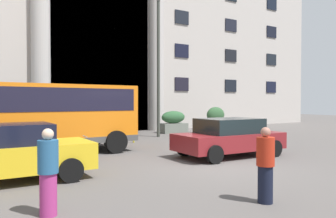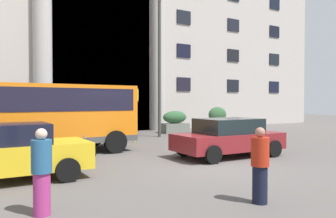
{
  "view_description": "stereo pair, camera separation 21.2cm",
  "coord_description": "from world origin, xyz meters",
  "views": [
    {
      "loc": [
        -6.89,
        -7.89,
        2.05
      ],
      "look_at": [
        1.06,
        4.76,
        1.71
      ],
      "focal_mm": 35.71,
      "sensor_mm": 36.0,
      "label": 1
    },
    {
      "loc": [
        -6.7,
        -8.0,
        2.05
      ],
      "look_at": [
        1.06,
        4.76,
        1.71
      ],
      "focal_mm": 35.71,
      "sensor_mm": 36.0,
      "label": 2
    }
  ],
  "objects": [
    {
      "name": "ground_plane",
      "position": [
        0.0,
        0.0,
        -0.06
      ],
      "size": [
        80.0,
        64.0,
        0.12
      ],
      "primitive_type": "cube",
      "color": "#554F4D"
    },
    {
      "name": "orange_minibus",
      "position": [
        -3.97,
        5.5,
        1.61
      ],
      "size": [
        6.65,
        2.92,
        2.69
      ],
      "rotation": [
        0.0,
        0.0,
        0.03
      ],
      "color": "orange",
      "rests_on": "ground_plane"
    },
    {
      "name": "hedge_planter_west",
      "position": [
        5.01,
        10.39,
        0.69
      ],
      "size": [
        1.81,
        0.87,
        1.42
      ],
      "color": "slate",
      "rests_on": "ground_plane"
    },
    {
      "name": "white_taxi_kerbside",
      "position": [
        1.63,
        1.39,
        0.72
      ],
      "size": [
        4.15,
        2.15,
        1.42
      ],
      "rotation": [
        0.0,
        0.0,
        -0.04
      ],
      "color": "maroon",
      "rests_on": "ground_plane"
    },
    {
      "name": "pedestrian_woman_dark_dress",
      "position": [
        -5.55,
        -1.74,
        0.78
      ],
      "size": [
        0.36,
        0.36,
        1.57
      ],
      "rotation": [
        0.0,
        0.0,
        3.23
      ],
      "color": "#A22E72",
      "rests_on": "ground_plane"
    },
    {
      "name": "scooter_by_planter",
      "position": [
        -3.97,
        3.08,
        0.46
      ],
      "size": [
        2.07,
        0.55,
        0.89
      ],
      "rotation": [
        0.0,
        0.0,
        -0.08
      ],
      "color": "black",
      "rests_on": "ground_plane"
    },
    {
      "name": "hedge_planter_entrance_left",
      "position": [
        8.38,
        10.13,
        0.8
      ],
      "size": [
        1.54,
        0.82,
        1.66
      ],
      "color": "#6F625E",
      "rests_on": "ground_plane"
    },
    {
      "name": "office_building_facade",
      "position": [
        0.01,
        17.47,
        7.62
      ],
      "size": [
        43.41,
        9.79,
        15.24
      ],
      "color": "#B2A9A2",
      "rests_on": "ground_plane"
    },
    {
      "name": "pedestrian_man_crossing",
      "position": [
        -1.66,
        -3.27,
        0.76
      ],
      "size": [
        0.36,
        0.36,
        1.53
      ],
      "rotation": [
        0.0,
        0.0,
        5.98
      ],
      "color": "black",
      "rests_on": "ground_plane"
    },
    {
      "name": "bus_stop_sign",
      "position": [
        0.45,
        6.99,
        1.65
      ],
      "size": [
        0.44,
        0.08,
        2.67
      ],
      "color": "#9E961D",
      "rests_on": "ground_plane"
    },
    {
      "name": "parked_estate_mid",
      "position": [
        -6.03,
        1.4,
        0.75
      ],
      "size": [
        4.53,
        1.96,
        1.48
      ],
      "rotation": [
        0.0,
        0.0,
        -0.01
      ],
      "color": "gold",
      "rests_on": "ground_plane"
    },
    {
      "name": "lamppost_plaza_centre",
      "position": [
        2.89,
        8.72,
        4.74
      ],
      "size": [
        0.4,
        0.4,
        8.21
      ],
      "color": "#383D36",
      "rests_on": "ground_plane"
    },
    {
      "name": "hedge_planter_east",
      "position": [
        -0.89,
        10.21,
        0.72
      ],
      "size": [
        1.74,
        0.79,
        1.5
      ],
      "color": "slate",
      "rests_on": "ground_plane"
    }
  ]
}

